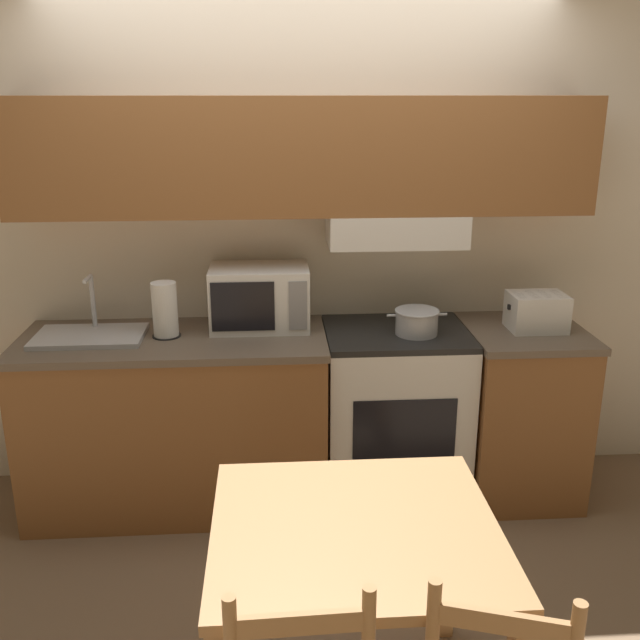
# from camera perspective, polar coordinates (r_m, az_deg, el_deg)

# --- Properties ---
(ground_plane) EXTENTS (16.00, 16.00, 0.00)m
(ground_plane) POSITION_cam_1_polar(r_m,az_deg,el_deg) (4.18, -1.24, -11.55)
(ground_plane) COLOR #7F664C
(wall_back) EXTENTS (5.19, 0.38, 2.55)m
(wall_back) POSITION_cam_1_polar(r_m,az_deg,el_deg) (3.63, -1.13, 8.76)
(wall_back) COLOR silver
(wall_back) RESTS_ON ground_plane
(lower_counter_main) EXTENTS (1.50, 0.65, 0.91)m
(lower_counter_main) POSITION_cam_1_polar(r_m,az_deg,el_deg) (3.72, -11.29, -7.92)
(lower_counter_main) COLOR brown
(lower_counter_main) RESTS_ON ground_plane
(lower_counter_right_stub) EXTENTS (0.59, 0.65, 0.91)m
(lower_counter_right_stub) POSITION_cam_1_polar(r_m,az_deg,el_deg) (3.90, 15.60, -6.99)
(lower_counter_right_stub) COLOR brown
(lower_counter_right_stub) RESTS_ON ground_plane
(stove_range) EXTENTS (0.71, 0.59, 0.91)m
(stove_range) POSITION_cam_1_polar(r_m,az_deg,el_deg) (3.76, 5.94, -7.39)
(stove_range) COLOR white
(stove_range) RESTS_ON ground_plane
(cooking_pot) EXTENTS (0.30, 0.22, 0.12)m
(cooking_pot) POSITION_cam_1_polar(r_m,az_deg,el_deg) (3.53, 7.74, -0.08)
(cooking_pot) COLOR #B7BABF
(cooking_pot) RESTS_ON stove_range
(microwave) EXTENTS (0.49, 0.33, 0.31)m
(microwave) POSITION_cam_1_polar(r_m,az_deg,el_deg) (3.59, -4.86, 1.82)
(microwave) COLOR white
(microwave) RESTS_ON lower_counter_main
(toaster) EXTENTS (0.29, 0.21, 0.18)m
(toaster) POSITION_cam_1_polar(r_m,az_deg,el_deg) (3.72, 16.95, 0.65)
(toaster) COLOR white
(toaster) RESTS_ON lower_counter_right_stub
(sink_basin) EXTENTS (0.52, 0.33, 0.29)m
(sink_basin) POSITION_cam_1_polar(r_m,az_deg,el_deg) (3.62, -17.95, -1.13)
(sink_basin) COLOR #B7BABF
(sink_basin) RESTS_ON lower_counter_main
(paper_towel_roll) EXTENTS (0.14, 0.14, 0.27)m
(paper_towel_roll) POSITION_cam_1_polar(r_m,az_deg,el_deg) (3.53, -12.30, 0.79)
(paper_towel_roll) COLOR black
(paper_towel_roll) RESTS_ON lower_counter_main
(dining_table) EXTENTS (0.89, 0.82, 0.76)m
(dining_table) POSITION_cam_1_polar(r_m,az_deg,el_deg) (2.37, 2.80, -18.38)
(dining_table) COLOR #9E7042
(dining_table) RESTS_ON ground_plane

